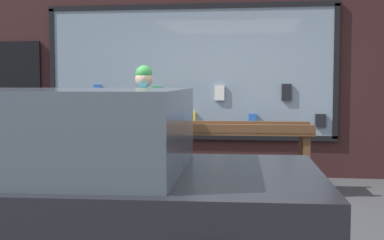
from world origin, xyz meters
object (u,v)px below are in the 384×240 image
(person_browsing, at_px, (144,121))
(parked_car, at_px, (13,184))
(display_table_main, at_px, (212,136))
(small_dog, at_px, (169,179))
(sandwich_board_sign, at_px, (60,152))

(person_browsing, xyz_separation_m, parked_car, (-0.26, -2.93, -0.23))
(display_table_main, bearing_deg, person_browsing, -147.86)
(small_dog, distance_m, sandwich_board_sign, 1.90)
(display_table_main, relative_size, small_dog, 4.32)
(person_browsing, bearing_deg, small_dog, -114.25)
(small_dog, bearing_deg, parked_car, 164.22)
(parked_car, bearing_deg, sandwich_board_sign, 104.36)
(small_dog, bearing_deg, sandwich_board_sign, 60.54)
(display_table_main, height_order, sandwich_board_sign, sandwich_board_sign)
(sandwich_board_sign, bearing_deg, small_dog, -31.14)
(display_table_main, relative_size, person_browsing, 1.58)
(person_browsing, distance_m, parked_car, 2.95)
(display_table_main, relative_size, parked_car, 0.60)
(small_dog, height_order, sandwich_board_sign, sandwich_board_sign)
(person_browsing, bearing_deg, parked_car, 173.74)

